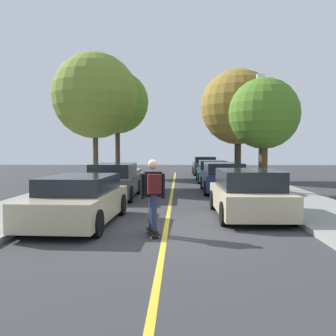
{
  "coord_description": "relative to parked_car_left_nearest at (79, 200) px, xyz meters",
  "views": [
    {
      "loc": [
        0.33,
        -8.76,
        2.0
      ],
      "look_at": [
        -0.08,
        5.01,
        1.32
      ],
      "focal_mm": 39.79,
      "sensor_mm": 36.0,
      "label": 1
    }
  ],
  "objects": [
    {
      "name": "street_tree_left_nearest",
      "position": [
        -1.68,
        9.54,
        4.16
      ],
      "size": [
        4.46,
        4.46,
        6.9
      ],
      "color": "#4C3823",
      "rests_on": "sidewalk_left"
    },
    {
      "name": "parked_car_left_near",
      "position": [
        -0.0,
        5.43,
        0.05
      ],
      "size": [
        1.94,
        4.19,
        1.42
      ],
      "color": "#38383D",
      "rests_on": "ground"
    },
    {
      "name": "skateboarder",
      "position": [
        2.11,
        -1.34,
        0.4
      ],
      "size": [
        0.58,
        0.7,
        1.67
      ],
      "color": "black",
      "rests_on": "skateboard"
    },
    {
      "name": "fire_hydrant",
      "position": [
        -1.5,
        5.59,
        -0.16
      ],
      "size": [
        0.2,
        0.2,
        0.7
      ],
      "color": "#B2140F",
      "rests_on": "sidewalk_left"
    },
    {
      "name": "street_tree_right_near",
      "position": [
        6.44,
        13.94,
        4.05
      ],
      "size": [
        4.75,
        4.75,
        6.94
      ],
      "color": "#3D2D1E",
      "rests_on": "sidewalk_right"
    },
    {
      "name": "center_line",
      "position": [
        2.38,
        2.88,
        -0.64
      ],
      "size": [
        0.12,
        39.2,
        0.01
      ],
      "primitive_type": "cube",
      "color": "gold",
      "rests_on": "ground"
    },
    {
      "name": "parked_car_left_nearest",
      "position": [
        0.0,
        0.0,
        0.0
      ],
      "size": [
        2.13,
        4.36,
        1.29
      ],
      "color": "#BCAD89",
      "rests_on": "ground"
    },
    {
      "name": "skateboard",
      "position": [
        2.1,
        -1.31,
        -0.56
      ],
      "size": [
        0.41,
        0.87,
        0.1
      ],
      "color": "black",
      "rests_on": "ground"
    },
    {
      "name": "parked_car_right_farthest",
      "position": [
        4.76,
        20.31,
        0.06
      ],
      "size": [
        1.94,
        4.68,
        1.43
      ],
      "color": "#38383D",
      "rests_on": "ground"
    },
    {
      "name": "street_tree_left_near",
      "position": [
        -1.68,
        16.56,
        4.7
      ],
      "size": [
        4.43,
        4.43,
        7.44
      ],
      "color": "#3D2D1E",
      "rests_on": "sidewalk_left"
    },
    {
      "name": "ground",
      "position": [
        2.38,
        -1.12,
        -0.65
      ],
      "size": [
        80.0,
        80.0,
        0.0
      ],
      "primitive_type": "plane",
      "color": "#353538"
    },
    {
      "name": "streetlamp",
      "position": [
        6.51,
        7.81,
        2.59
      ],
      "size": [
        0.36,
        0.24,
        5.39
      ],
      "color": "#38383D",
      "rests_on": "sidewalk_right"
    },
    {
      "name": "street_tree_right_nearest",
      "position": [
        6.44,
        6.7,
        2.93
      ],
      "size": [
        3.12,
        3.12,
        5.02
      ],
      "color": "#4C3823",
      "rests_on": "sidewalk_right"
    },
    {
      "name": "parked_car_right_nearest",
      "position": [
        4.76,
        1.19,
        0.04
      ],
      "size": [
        2.02,
        4.1,
        1.4
      ],
      "color": "#BCAD89",
      "rests_on": "ground"
    },
    {
      "name": "parked_car_right_far",
      "position": [
        4.76,
        13.18,
        0.01
      ],
      "size": [
        1.91,
        4.21,
        1.33
      ],
      "color": "#196066",
      "rests_on": "ground"
    },
    {
      "name": "parked_car_right_near",
      "position": [
        4.76,
        7.59,
        0.05
      ],
      "size": [
        1.96,
        4.18,
        1.39
      ],
      "color": "navy",
      "rests_on": "ground"
    }
  ]
}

